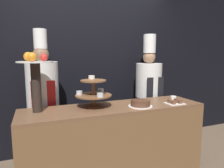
{
  "coord_description": "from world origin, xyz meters",
  "views": [
    {
      "loc": [
        -0.87,
        -1.82,
        1.47
      ],
      "look_at": [
        0.0,
        0.38,
        1.14
      ],
      "focal_mm": 32.0,
      "sensor_mm": 36.0,
      "label": 1
    }
  ],
  "objects_px": {
    "fruit_pedestal": "(35,75)",
    "chef_left": "(43,96)",
    "cup_white": "(173,98)",
    "chef_center_left": "(148,89)",
    "cake_round": "(140,104)",
    "cake_square_tray": "(175,102)",
    "tiered_stand": "(93,92)"
  },
  "relations": [
    {
      "from": "tiered_stand",
      "to": "cup_white",
      "type": "distance_m",
      "value": 1.1
    },
    {
      "from": "tiered_stand",
      "to": "chef_left",
      "type": "bearing_deg",
      "value": 136.5
    },
    {
      "from": "cake_square_tray",
      "to": "chef_center_left",
      "type": "relative_size",
      "value": 0.12
    },
    {
      "from": "fruit_pedestal",
      "to": "cup_white",
      "type": "bearing_deg",
      "value": -1.98
    },
    {
      "from": "cake_square_tray",
      "to": "cup_white",
      "type": "bearing_deg",
      "value": 56.54
    },
    {
      "from": "cup_white",
      "to": "cake_square_tray",
      "type": "height_order",
      "value": "cup_white"
    },
    {
      "from": "tiered_stand",
      "to": "chef_center_left",
      "type": "height_order",
      "value": "chef_center_left"
    },
    {
      "from": "cake_round",
      "to": "chef_left",
      "type": "distance_m",
      "value": 1.24
    },
    {
      "from": "tiered_stand",
      "to": "chef_left",
      "type": "relative_size",
      "value": 0.23
    },
    {
      "from": "fruit_pedestal",
      "to": "chef_left",
      "type": "xyz_separation_m",
      "value": [
        0.08,
        0.48,
        -0.32
      ]
    },
    {
      "from": "chef_left",
      "to": "cup_white",
      "type": "bearing_deg",
      "value": -18.45
    },
    {
      "from": "cup_white",
      "to": "cake_square_tray",
      "type": "relative_size",
      "value": 0.35
    },
    {
      "from": "cake_round",
      "to": "cake_square_tray",
      "type": "bearing_deg",
      "value": -4.24
    },
    {
      "from": "cake_round",
      "to": "chef_left",
      "type": "bearing_deg",
      "value": 146.92
    },
    {
      "from": "cup_white",
      "to": "chef_center_left",
      "type": "bearing_deg",
      "value": 95.35
    },
    {
      "from": "cake_square_tray",
      "to": "chef_center_left",
      "type": "bearing_deg",
      "value": 84.91
    },
    {
      "from": "chef_left",
      "to": "chef_center_left",
      "type": "distance_m",
      "value": 1.57
    },
    {
      "from": "chef_left",
      "to": "chef_center_left",
      "type": "height_order",
      "value": "chef_left"
    },
    {
      "from": "tiered_stand",
      "to": "cake_round",
      "type": "distance_m",
      "value": 0.56
    },
    {
      "from": "tiered_stand",
      "to": "cake_square_tray",
      "type": "relative_size",
      "value": 1.94
    },
    {
      "from": "cake_round",
      "to": "cake_square_tray",
      "type": "relative_size",
      "value": 1.32
    },
    {
      "from": "tiered_stand",
      "to": "fruit_pedestal",
      "type": "distance_m",
      "value": 0.65
    },
    {
      "from": "cake_square_tray",
      "to": "tiered_stand",
      "type": "bearing_deg",
      "value": 167.76
    },
    {
      "from": "tiered_stand",
      "to": "chef_left",
      "type": "xyz_separation_m",
      "value": [
        -0.53,
        0.5,
        -0.1
      ]
    },
    {
      "from": "fruit_pedestal",
      "to": "chef_center_left",
      "type": "xyz_separation_m",
      "value": [
        1.65,
        0.48,
        -0.32
      ]
    },
    {
      "from": "cake_round",
      "to": "chef_center_left",
      "type": "height_order",
      "value": "chef_center_left"
    },
    {
      "from": "fruit_pedestal",
      "to": "chef_left",
      "type": "distance_m",
      "value": 0.58
    },
    {
      "from": "cup_white",
      "to": "chef_center_left",
      "type": "height_order",
      "value": "chef_center_left"
    },
    {
      "from": "tiered_stand",
      "to": "chef_center_left",
      "type": "bearing_deg",
      "value": 25.71
    },
    {
      "from": "cup_white",
      "to": "cake_round",
      "type": "bearing_deg",
      "value": -166.53
    },
    {
      "from": "cup_white",
      "to": "chef_left",
      "type": "height_order",
      "value": "chef_left"
    },
    {
      "from": "tiered_stand",
      "to": "chef_center_left",
      "type": "distance_m",
      "value": 1.16
    }
  ]
}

